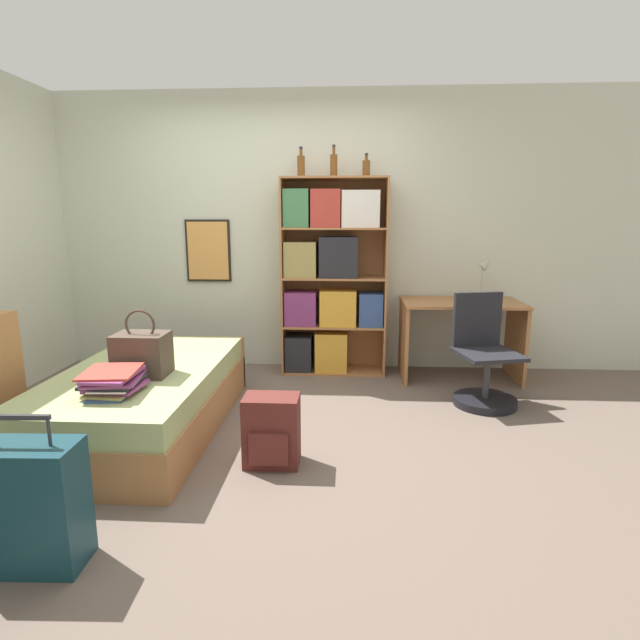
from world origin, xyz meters
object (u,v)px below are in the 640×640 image
object	(u,v)px
book_stack_on_bed	(114,381)
desk	(460,326)
bottle_green	(301,166)
handbag	(142,354)
bottle_brown	(334,165)
bed	(145,398)
bookcase	(329,278)
backpack	(272,431)
bottle_clear	(366,168)
suitcase	(30,506)
desk_lamp	(485,271)
desk_chair	(483,370)

from	to	relation	value
book_stack_on_bed	desk	bearing A→B (deg)	36.96
bottle_green	desk	bearing A→B (deg)	-6.47
handbag	bottle_brown	world-z (taller)	bottle_brown
bed	handbag	bearing A→B (deg)	-66.55
handbag	bookcase	size ratio (longest dim) A/B	0.24
bed	bottle_green	size ratio (longest dim) A/B	7.06
book_stack_on_bed	desk	world-z (taller)	desk
handbag	bottle_green	xyz separation A→B (m)	(0.88, 1.60, 1.32)
backpack	bed	bearing A→B (deg)	153.71
bookcase	backpack	xyz separation A→B (m)	(-0.26, -1.86, -0.69)
bed	backpack	world-z (taller)	bed
bookcase	desk	size ratio (longest dim) A/B	1.71
bed	handbag	distance (m)	0.41
bottle_clear	backpack	size ratio (longest dim) A/B	0.49
book_stack_on_bed	bottle_clear	bearing A→B (deg)	52.34
bed	bookcase	world-z (taller)	bookcase
bottle_green	desk	xyz separation A→B (m)	(1.45, -0.16, -1.41)
book_stack_on_bed	suitcase	distance (m)	0.93
desk_lamp	bottle_green	bearing A→B (deg)	175.62
bottle_clear	desk	distance (m)	1.65
handbag	bottle_clear	distance (m)	2.53
suitcase	desk	size ratio (longest dim) A/B	0.64
suitcase	desk_chair	xyz separation A→B (m)	(2.37, 2.04, -0.00)
handbag	desk_chair	world-z (taller)	handbag
bottle_clear	desk	bearing A→B (deg)	-10.57
desk_lamp	bookcase	bearing A→B (deg)	176.34
bookcase	desk_chair	size ratio (longest dim) A/B	2.08
bookcase	desk_lamp	world-z (taller)	bookcase
book_stack_on_bed	desk_chair	bearing A→B (deg)	25.25
suitcase	desk	world-z (taller)	desk
suitcase	handbag	bearing A→B (deg)	90.85
handbag	bottle_clear	xyz separation A→B (m)	(1.47, 1.60, 1.29)
bottle_green	desk_chair	size ratio (longest dim) A/B	0.31
bottle_brown	bottle_clear	size ratio (longest dim) A/B	1.35
bookcase	bottle_brown	distance (m)	1.01
suitcase	bed	bearing A→B (deg)	93.78
bookcase	handbag	bearing A→B (deg)	-126.00
backpack	handbag	bearing A→B (deg)	161.20
desk_chair	desk	bearing A→B (deg)	95.13
book_stack_on_bed	backpack	xyz separation A→B (m)	(0.91, 0.04, -0.30)
suitcase	bottle_clear	bearing A→B (deg)	62.94
handbag	suitcase	xyz separation A→B (m)	(0.02, -1.24, -0.31)
desk	desk_chair	bearing A→B (deg)	-84.87
desk_lamp	desk_chair	xyz separation A→B (m)	(-0.14, -0.68, -0.71)
suitcase	desk_lamp	bearing A→B (deg)	47.15
book_stack_on_bed	desk_chair	size ratio (longest dim) A/B	0.45
desk_lamp	handbag	bearing A→B (deg)	-149.81
handbag	bottle_green	size ratio (longest dim) A/B	1.63
bookcase	bottle_brown	world-z (taller)	bottle_brown
book_stack_on_bed	bottle_brown	bearing A→B (deg)	57.90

